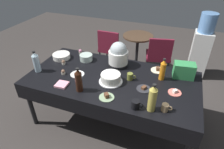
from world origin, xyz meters
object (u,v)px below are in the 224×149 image
potluck_table (112,82)px  coffee_mug_black (136,104)px  dessert_plate_sage (107,97)px  maroon_chair_left (110,47)px  dessert_plate_white (77,74)px  coffee_mug_olive (130,77)px  coffee_mug_tan (165,108)px  dessert_plate_coral (175,92)px  ceramic_snack_bowl (61,56)px  round_cafe_table (137,46)px  maroon_chair_right (159,54)px  glass_salad_bowl (86,57)px  cupcake_vanilla (63,72)px  cupcake_cocoa (80,52)px  soda_bottle_water (36,62)px  dessert_plate_cream (158,70)px  soda_bottle_orange_juice (163,70)px  slow_cooker (118,55)px  cupcake_rose (63,62)px  soda_bottle_cola (79,80)px  soda_bottle_ginger_ale (152,98)px  frosted_layer_cake (111,78)px  dessert_plate_charcoal (144,89)px  water_cooler (201,48)px  soda_carton (184,70)px

potluck_table → coffee_mug_black: 0.63m
dessert_plate_sage → maroon_chair_left: bearing=109.6°
dessert_plate_white → coffee_mug_olive: (0.69, 0.13, 0.04)m
dessert_plate_white → coffee_mug_tan: coffee_mug_tan is taller
dessert_plate_coral → dessert_plate_white: bearing=-177.5°
ceramic_snack_bowl → round_cafe_table: ceramic_snack_bowl is taller
coffee_mug_tan → maroon_chair_right: 1.81m
potluck_table → glass_salad_bowl: (-0.52, 0.30, 0.11)m
cupcake_vanilla → maroon_chair_right: (1.06, 1.53, -0.29)m
cupcake_cocoa → soda_bottle_water: size_ratio=0.22×
dessert_plate_cream → maroon_chair_right: 1.05m
dessert_plate_white → soda_bottle_orange_juice: 1.11m
soda_bottle_orange_juice → round_cafe_table: soda_bottle_orange_juice is taller
dessert_plate_sage → soda_bottle_water: soda_bottle_water is taller
dessert_plate_sage → soda_bottle_orange_juice: 0.79m
slow_cooker → cupcake_rose: 0.80m
glass_salad_bowl → cupcake_vanilla: (-0.11, -0.45, -0.01)m
slow_cooker → cupcake_cocoa: slow_cooker is taller
soda_bottle_cola → soda_bottle_orange_juice: bearing=33.5°
dessert_plate_coral → dessert_plate_sage: (-0.71, -0.36, 0.00)m
soda_bottle_ginger_ale → round_cafe_table: size_ratio=0.45×
coffee_mug_tan → coffee_mug_olive: bearing=139.7°
slow_cooker → maroon_chair_left: (-0.52, 1.05, -0.42)m
dessert_plate_coral → round_cafe_table: bearing=117.1°
frosted_layer_cake → maroon_chair_left: bearing=111.0°
dessert_plate_charcoal → dessert_plate_white: (-0.90, 0.00, 0.00)m
coffee_mug_olive → coffee_mug_black: 0.52m
slow_cooker → dessert_plate_coral: size_ratio=2.31×
soda_bottle_ginger_ale → round_cafe_table: 2.16m
dessert_plate_charcoal → maroon_chair_left: size_ratio=0.20×
soda_bottle_cola → maroon_chair_right: bearing=68.9°
maroon_chair_left → ceramic_snack_bowl: bearing=-107.2°
cupcake_rose → soda_bottle_orange_juice: 1.39m
soda_bottle_orange_juice → soda_bottle_ginger_ale: soda_bottle_ginger_ale is taller
soda_bottle_water → coffee_mug_tan: soda_bottle_water is taller
soda_bottle_orange_juice → dessert_plate_charcoal: bearing=-119.7°
coffee_mug_black → soda_bottle_cola: bearing=175.0°
frosted_layer_cake → water_cooler: 2.15m
soda_bottle_cola → soda_bottle_ginger_ale: bearing=-1.9°
dessert_plate_sage → coffee_mug_olive: bearing=71.1°
potluck_table → dessert_plate_charcoal: dessert_plate_charcoal is taller
cupcake_vanilla → round_cafe_table: size_ratio=0.09×
dessert_plate_coral → dessert_plate_white: 1.25m
glass_salad_bowl → cupcake_vanilla: bearing=-104.3°
dessert_plate_sage → cupcake_rose: bearing=151.3°
glass_salad_bowl → soda_carton: (1.38, 0.04, 0.05)m
potluck_table → soda_bottle_orange_juice: soda_bottle_orange_juice is taller
ceramic_snack_bowl → soda_bottle_orange_juice: size_ratio=0.88×
dessert_plate_sage → coffee_mug_black: size_ratio=1.33×
dessert_plate_cream → maroon_chair_right: maroon_chair_right is taller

